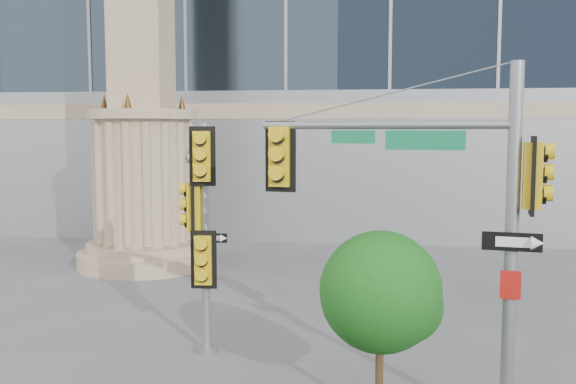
# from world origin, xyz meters

# --- Properties ---
(ground) EXTENTS (120.00, 120.00, 0.00)m
(ground) POSITION_xyz_m (0.00, 0.00, 0.00)
(ground) COLOR #545456
(ground) RESTS_ON ground
(monument) EXTENTS (4.40, 4.40, 16.60)m
(monument) POSITION_xyz_m (-6.00, 9.00, 5.52)
(monument) COLOR tan
(monument) RESTS_ON ground
(main_signal_pole) EXTENTS (4.18, 1.07, 5.43)m
(main_signal_pole) POSITION_xyz_m (2.41, -1.34, 3.37)
(main_signal_pole) COLOR slate
(main_signal_pole) RESTS_ON ground
(secondary_signal_pole) EXTENTS (0.81, 0.59, 4.60)m
(secondary_signal_pole) POSITION_xyz_m (-1.95, 1.07, 2.70)
(secondary_signal_pole) COLOR slate
(secondary_signal_pole) RESTS_ON ground
(street_tree) EXTENTS (1.89, 1.85, 2.95)m
(street_tree) POSITION_xyz_m (1.54, -1.48, 1.94)
(street_tree) COLOR tan
(street_tree) RESTS_ON ground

